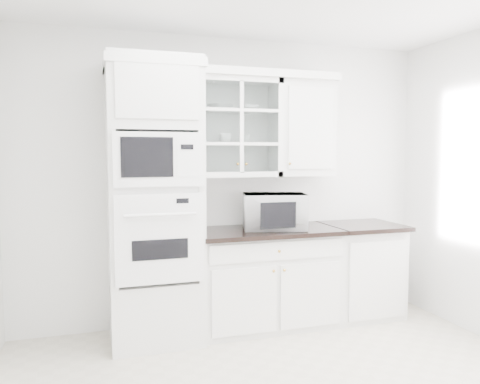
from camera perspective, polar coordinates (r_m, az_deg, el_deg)
name	(u,v)px	position (r m, az deg, el deg)	size (l,w,h in m)	color
room_shell	(281,129)	(3.25, 4.99, 7.63)	(4.00, 3.50, 2.70)	white
oven_column	(154,202)	(4.04, -10.41, -1.24)	(0.76, 0.68, 2.40)	silver
base_cabinet_run	(266,277)	(4.45, 3.20, -10.29)	(1.32, 0.67, 0.92)	silver
extra_base_cabinet	(360,269)	(4.88, 14.41, -9.08)	(0.72, 0.67, 0.92)	silver
upper_cabinet_glass	(236,128)	(4.35, -0.47, 7.83)	(0.80, 0.33, 0.90)	silver
upper_cabinet_solid	(303,129)	(4.59, 7.69, 7.62)	(0.55, 0.33, 0.90)	silver
crown_molding	(226,73)	(4.35, -1.74, 14.25)	(2.14, 0.38, 0.07)	white
countertop_microwave	(274,211)	(4.33, 4.19, -2.34)	(0.56, 0.47, 0.33)	white
bowl_a	(221,107)	(4.34, -2.39, 10.30)	(0.21, 0.21, 0.05)	white
bowl_b	(250,108)	(4.42, 1.26, 10.20)	(0.17, 0.17, 0.05)	white
cup_a	(226,138)	(4.32, -1.76, 6.57)	(0.11, 0.11, 0.09)	white
cup_b	(245,139)	(4.38, 0.66, 6.50)	(0.09, 0.09, 0.08)	white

